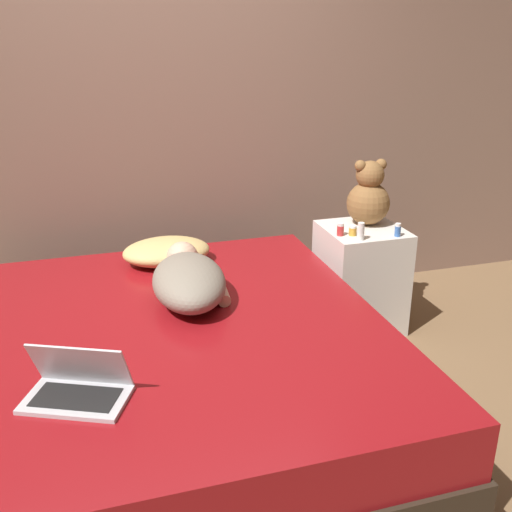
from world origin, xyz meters
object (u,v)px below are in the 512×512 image
bottle_red (340,229)px  bottle_white (361,232)px  bottle_blue (398,230)px  person_lying (189,279)px  laptop (78,386)px  teddy_bear (369,196)px  pillow (167,251)px  bottle_amber (353,231)px

bottle_red → bottle_white: (0.08, -0.10, 0.01)m
bottle_red → bottle_blue: (0.30, -0.10, 0.00)m
person_lying → bottle_white: 1.00m
person_lying → bottle_red: person_lying is taller
bottle_white → person_lying: bearing=-168.5°
laptop → bottle_red: size_ratio=5.64×
teddy_bear → pillow: bearing=178.4°
laptop → bottle_amber: laptop is taller
bottle_amber → bottle_blue: 0.24m
bottle_blue → pillow: bearing=167.2°
teddy_bear → bottle_blue: teddy_bear is taller
teddy_bear → bottle_white: 0.31m
bottle_white → laptop: bearing=-149.3°
pillow → bottle_amber: size_ratio=8.26×
pillow → teddy_bear: 1.19m
bottle_red → bottle_white: 0.12m
person_lying → bottle_amber: size_ratio=13.04×
pillow → bottle_red: size_ratio=6.52×
bottle_amber → bottle_white: 0.08m
teddy_bear → bottle_red: teddy_bear is taller
pillow → person_lying: bearing=-86.0°
bottle_amber → laptop: bearing=-147.0°
person_lying → pillow: bearing=99.2°
laptop → bottle_amber: (1.50, 0.97, 0.10)m
pillow → bottle_blue: 1.27m
pillow → bottle_amber: bottle_amber is taller
bottle_blue → bottle_white: 0.22m
laptop → bottle_white: (1.50, 0.89, 0.12)m
person_lying → bottle_amber: (0.97, 0.28, 0.05)m
person_lying → bottle_red: (0.91, 0.30, 0.06)m
bottle_amber → bottle_red: (-0.07, 0.02, 0.01)m
laptop → bottle_red: bearing=59.5°
bottle_amber → bottle_white: bottle_white is taller
person_lying → bottle_blue: 1.22m
pillow → bottle_blue: size_ratio=6.29×
person_lying → bottle_blue: bearing=14.4°
bottle_amber → bottle_blue: bottle_blue is taller
pillow → teddy_bear: size_ratio=1.23×
laptop → person_lying: bearing=77.7°
teddy_bear → person_lying: bearing=-158.8°
person_lying → bottle_red: bearing=23.4°
teddy_bear → bottle_red: (-0.23, -0.15, -0.13)m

